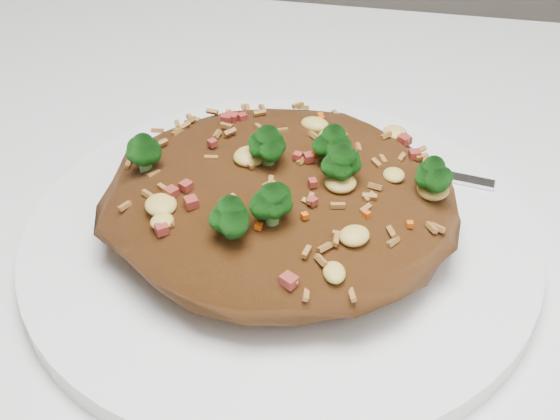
{
  "coord_description": "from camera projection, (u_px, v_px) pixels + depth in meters",
  "views": [
    {
      "loc": [
        -0.05,
        -0.28,
        1.05
      ],
      "look_at": [
        -0.11,
        0.06,
        0.78
      ],
      "focal_mm": 50.0,
      "sensor_mm": 36.0,
      "label": 1
    }
  ],
  "objects": [
    {
      "name": "fried_rice",
      "position": [
        280.0,
        189.0,
        0.43
      ],
      "size": [
        0.2,
        0.18,
        0.07
      ],
      "color": "brown",
      "rests_on": "plate"
    },
    {
      "name": "plate",
      "position": [
        280.0,
        240.0,
        0.45
      ],
      "size": [
        0.3,
        0.3,
        0.01
      ],
      "primitive_type": "cylinder",
      "color": "white",
      "rests_on": "dining_table"
    },
    {
      "name": "fork",
      "position": [
        379.0,
        162.0,
        0.5
      ],
      "size": [
        0.16,
        0.04,
        0.0
      ],
      "rotation": [
        0.0,
        0.0,
        -0.16
      ],
      "color": "silver",
      "rests_on": "plate"
    }
  ]
}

